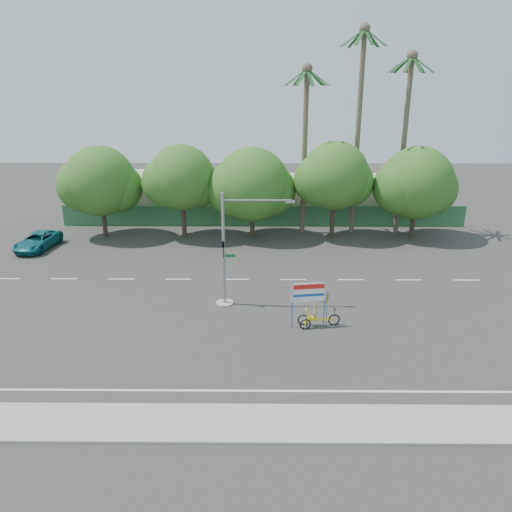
{
  "coord_description": "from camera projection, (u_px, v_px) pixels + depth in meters",
  "views": [
    {
      "loc": [
        -0.33,
        -24.15,
        13.05
      ],
      "look_at": [
        -0.56,
        2.98,
        3.5
      ],
      "focal_mm": 35.0,
      "sensor_mm": 36.0,
      "label": 1
    }
  ],
  "objects": [
    {
      "name": "palm_short",
      "position": [
        305.0,
        133.0,
        42.53
      ],
      "size": [
        3.73,
        3.79,
        14.45
      ],
      "color": "#70604C",
      "rests_on": "ground"
    },
    {
      "name": "building_right",
      "position": [
        341.0,
        197.0,
        50.97
      ],
      "size": [
        14.0,
        8.0,
        3.6
      ],
      "primitive_type": "cube",
      "color": "beige",
      "rests_on": "ground"
    },
    {
      "name": "ground",
      "position": [
        266.0,
        335.0,
        27.1
      ],
      "size": [
        120.0,
        120.0,
        0.0
      ],
      "primitive_type": "plane",
      "color": "#33302D",
      "rests_on": "ground"
    },
    {
      "name": "tree_right",
      "position": [
        334.0,
        178.0,
        42.3
      ],
      "size": [
        6.9,
        5.8,
        8.36
      ],
      "color": "#473828",
      "rests_on": "ground"
    },
    {
      "name": "palm_tall",
      "position": [
        359.0,
        113.0,
        41.96
      ],
      "size": [
        3.73,
        3.79,
        17.45
      ],
      "color": "#70604C",
      "rests_on": "ground"
    },
    {
      "name": "pickup_truck",
      "position": [
        38.0,
        241.0,
        40.78
      ],
      "size": [
        2.78,
        5.08,
        1.35
      ],
      "primitive_type": "imported",
      "rotation": [
        0.0,
        0.0,
        -0.11
      ],
      "color": "#0F6269",
      "rests_on": "ground"
    },
    {
      "name": "tree_far_right",
      "position": [
        416.0,
        185.0,
        42.44
      ],
      "size": [
        7.38,
        6.2,
        7.94
      ],
      "color": "#473828",
      "rests_on": "ground"
    },
    {
      "name": "trike_billboard",
      "position": [
        313.0,
        308.0,
        27.7
      ],
      "size": [
        2.81,
        0.85,
        2.78
      ],
      "rotation": [
        0.0,
        0.0,
        0.15
      ],
      "color": "black",
      "rests_on": "ground"
    },
    {
      "name": "tree_far_left",
      "position": [
        100.0,
        183.0,
        42.61
      ],
      "size": [
        7.14,
        6.0,
        7.96
      ],
      "color": "#473828",
      "rests_on": "ground"
    },
    {
      "name": "traffic_signal",
      "position": [
        229.0,
        260.0,
        29.91
      ],
      "size": [
        4.72,
        1.1,
        7.0
      ],
      "color": "gray",
      "rests_on": "ground"
    },
    {
      "name": "tree_center",
      "position": [
        252.0,
        187.0,
        42.61
      ],
      "size": [
        7.62,
        6.4,
        7.85
      ],
      "color": "#473828",
      "rests_on": "ground"
    },
    {
      "name": "sidewalk_near",
      "position": [
        268.0,
        423.0,
        20.01
      ],
      "size": [
        50.0,
        2.4,
        0.12
      ],
      "primitive_type": "cube",
      "color": "gray",
      "rests_on": "ground"
    },
    {
      "name": "tree_left",
      "position": [
        181.0,
        180.0,
        42.46
      ],
      "size": [
        6.66,
        5.6,
        8.07
      ],
      "color": "#473828",
      "rests_on": "ground"
    },
    {
      "name": "palm_mid",
      "position": [
        405.0,
        126.0,
        42.28
      ],
      "size": [
        3.73,
        3.79,
        15.45
      ],
      "color": "#70604C",
      "rests_on": "ground"
    },
    {
      "name": "building_left",
      "position": [
        166.0,
        195.0,
        51.04
      ],
      "size": [
        12.0,
        8.0,
        4.0
      ],
      "primitive_type": "cube",
      "color": "beige",
      "rests_on": "ground"
    },
    {
      "name": "fence",
      "position": [
        264.0,
        216.0,
        47.05
      ],
      "size": [
        38.0,
        0.08,
        2.0
      ],
      "primitive_type": "cube",
      "color": "#336B3D",
      "rests_on": "ground"
    }
  ]
}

